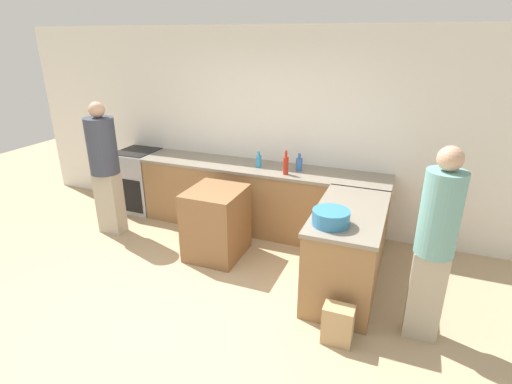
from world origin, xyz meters
TOP-DOWN VIEW (x-y plane):
  - ground_plane at (0.00, 0.00)m, footprint 14.00×14.00m
  - wall_back at (0.00, 2.37)m, footprint 8.00×0.06m
  - counter_back at (0.00, 2.02)m, footprint 3.42×0.66m
  - counter_peninsula at (1.36, 1.02)m, footprint 0.69×1.39m
  - range_oven at (-2.01, 2.02)m, footprint 0.59×0.64m
  - island_table at (-0.24, 1.16)m, footprint 0.64×0.71m
  - mixing_bowl at (1.24, 0.62)m, footprint 0.35×0.35m
  - hot_sauce_bottle at (0.41, 1.85)m, footprint 0.07×0.07m
  - water_bottle_blue at (0.53, 2.06)m, footprint 0.08×0.08m
  - dish_soap_bottle at (-0.01, 1.99)m, footprint 0.07×0.07m
  - person_by_range at (-1.88, 1.18)m, footprint 0.37×0.37m
  - person_at_peninsula at (2.14, 0.53)m, footprint 0.32×0.32m
  - paper_bag at (1.45, 0.17)m, footprint 0.27×0.17m

SIDE VIEW (x-z plane):
  - ground_plane at x=0.00m, z-range 0.00..0.00m
  - paper_bag at x=1.45m, z-range 0.00..0.37m
  - island_table at x=-0.24m, z-range 0.00..0.86m
  - counter_back at x=0.00m, z-range 0.00..0.92m
  - counter_peninsula at x=1.36m, z-range 0.00..0.92m
  - range_oven at x=-2.01m, z-range 0.00..0.93m
  - person_by_range at x=-1.88m, z-range 0.07..1.87m
  - person_at_peninsula at x=2.14m, z-range 0.08..1.87m
  - mixing_bowl at x=1.24m, z-range 0.92..1.07m
  - dish_soap_bottle at x=-0.01m, z-range 0.90..1.12m
  - water_bottle_blue at x=0.53m, z-range 0.90..1.12m
  - hot_sauce_bottle at x=0.41m, z-range 0.89..1.20m
  - wall_back at x=0.00m, z-range 0.00..2.70m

